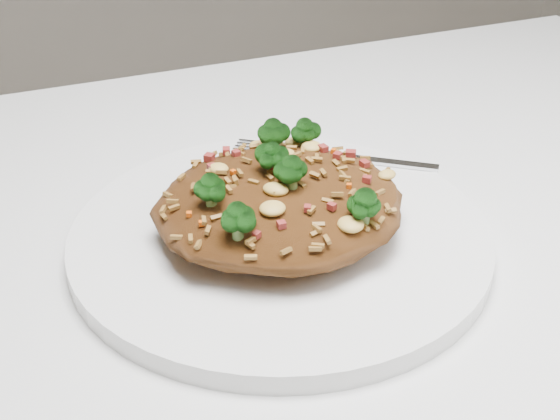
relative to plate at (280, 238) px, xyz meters
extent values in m
cube|color=silver|center=(-0.09, -0.06, -0.03)|extent=(1.20, 0.80, 0.04)
cylinder|color=olive|center=(0.45, 0.28, -0.40)|extent=(0.06, 0.06, 0.71)
cylinder|color=white|center=(0.00, 0.00, 0.00)|extent=(0.28, 0.28, 0.01)
ellipsoid|color=brown|center=(0.00, 0.00, 0.03)|extent=(0.17, 0.15, 0.04)
ellipsoid|color=#0A3807|center=(-0.04, -0.04, 0.05)|extent=(0.02, 0.02, 0.02)
ellipsoid|color=#0A3807|center=(0.04, 0.05, 0.05)|extent=(0.02, 0.02, 0.02)
ellipsoid|color=#0A3807|center=(0.00, 0.01, 0.06)|extent=(0.02, 0.02, 0.02)
ellipsoid|color=#0A3807|center=(0.02, 0.05, 0.05)|extent=(0.02, 0.02, 0.02)
ellipsoid|color=#0A3807|center=(-0.05, -0.01, 0.05)|extent=(0.02, 0.02, 0.02)
ellipsoid|color=#0A3807|center=(0.00, -0.01, 0.06)|extent=(0.02, 0.02, 0.02)
ellipsoid|color=#0A3807|center=(0.03, -0.06, 0.05)|extent=(0.02, 0.02, 0.02)
cube|color=silver|center=(0.12, 0.05, 0.01)|extent=(0.08, 0.07, 0.00)
cube|color=silver|center=(0.04, 0.11, 0.01)|extent=(0.04, 0.04, 0.00)
camera|label=1|loc=(-0.17, -0.41, 0.29)|focal=50.00mm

